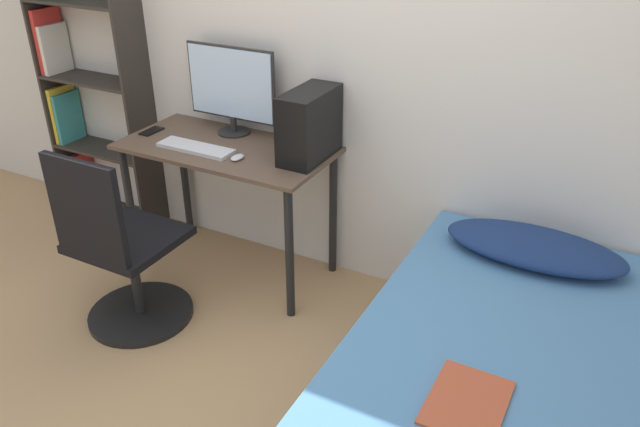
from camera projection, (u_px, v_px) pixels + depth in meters
name	position (u px, v px, depth m)	size (l,w,h in m)	color
ground_plane	(184.00, 414.00, 2.67)	(14.00, 14.00, 0.00)	tan
wall_back	(332.00, 52.00, 3.13)	(8.00, 0.05, 2.50)	silver
desk	(228.00, 167.00, 3.37)	(1.14, 0.58, 0.76)	brown
bookshelf	(81.00, 79.00, 3.87)	(0.72, 0.24, 1.86)	#2D2823
office_chair	(123.00, 260.00, 3.04)	(0.54, 0.54, 0.97)	black
bed	(486.00, 397.00, 2.40)	(1.03, 1.82, 0.53)	#4C3D2D
pillow	(534.00, 247.00, 2.75)	(0.78, 0.36, 0.11)	navy
magazine	(467.00, 402.00, 2.00)	(0.24, 0.32, 0.01)	#B24C2D
monitor	(231.00, 87.00, 3.37)	(0.55, 0.18, 0.48)	black
keyboard	(196.00, 148.00, 3.27)	(0.43, 0.13, 0.02)	silver
pc_tower	(309.00, 125.00, 3.10)	(0.18, 0.38, 0.35)	black
mouse	(237.00, 157.00, 3.16)	(0.06, 0.09, 0.02)	silver
phone	(152.00, 131.00, 3.50)	(0.07, 0.14, 0.01)	black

